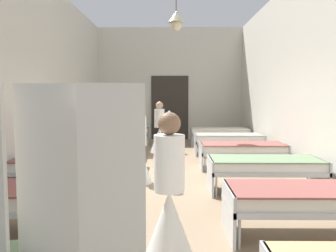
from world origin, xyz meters
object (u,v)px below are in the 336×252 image
bed_left_row_4 (110,139)px  nurse_near_aisle (138,155)px  bed_left_row_1 (22,198)px  bed_right_row_1 (309,199)px  bed_right_row_3 (242,149)px  bed_left_row_5 (120,132)px  bed_right_row_2 (265,166)px  bed_right_row_5 (219,132)px  bed_right_row_4 (229,139)px  bed_left_row_2 (70,166)px  patient_seated_primary (91,140)px  bed_left_row_3 (95,149)px  nurse_mid_aisle (169,208)px  nurse_far_aisle (159,133)px

bed_left_row_4 → nurse_near_aisle: bearing=-70.8°
bed_left_row_1 → bed_right_row_1: size_ratio=1.00×
bed_right_row_3 → bed_left_row_5: size_ratio=1.00×
bed_right_row_2 → bed_right_row_5: size_ratio=1.00×
bed_left_row_1 → bed_right_row_1: bearing=0.0°
bed_right_row_5 → nurse_near_aisle: (-2.21, -5.10, 0.09)m
bed_right_row_4 → bed_left_row_2: bearing=-131.2°
bed_left_row_2 → patient_seated_primary: patient_seated_primary is taller
bed_right_row_2 → patient_seated_primary: 3.01m
bed_right_row_2 → bed_left_row_3: 3.83m
bed_left_row_4 → patient_seated_primary: size_ratio=2.37×
bed_right_row_1 → bed_right_row_3: (0.00, 3.80, 0.00)m
bed_right_row_1 → bed_left_row_2: bearing=150.3°
bed_right_row_1 → bed_right_row_3: 3.80m
bed_left_row_2 → patient_seated_primary: 0.56m
bed_right_row_4 → bed_right_row_5: 1.90m
patient_seated_primary → bed_right_row_2: bearing=-1.4°
bed_left_row_1 → bed_left_row_5: (0.00, 7.60, 0.00)m
bed_right_row_2 → nurse_near_aisle: size_ratio=1.28×
bed_left_row_5 → nurse_mid_aisle: size_ratio=1.28×
bed_left_row_5 → nurse_far_aisle: nurse_far_aisle is taller
bed_left_row_1 → patient_seated_primary: bearing=79.9°
nurse_mid_aisle → bed_left_row_5: bearing=-102.7°
bed_left_row_1 → bed_right_row_1: same height
bed_left_row_2 → nurse_near_aisle: nurse_near_aisle is taller
bed_left_row_1 → patient_seated_primary: 2.05m
bed_left_row_1 → nurse_mid_aisle: 1.83m
bed_right_row_3 → bed_left_row_5: bearing=131.2°
bed_right_row_2 → bed_left_row_3: bearing=150.3°
patient_seated_primary → bed_right_row_1: bearing=-33.5°
bed_left_row_3 → bed_left_row_1: bearing=-90.0°
bed_right_row_3 → nurse_mid_aisle: 4.71m
bed_left_row_3 → bed_right_row_4: size_ratio=1.00×
bed_left_row_4 → nurse_mid_aisle: 6.55m
nurse_mid_aisle → bed_right_row_2: bearing=-147.1°
bed_right_row_1 → bed_left_row_5: same height
bed_left_row_3 → bed_left_row_4: 1.90m
bed_left_row_3 → bed_left_row_4: size_ratio=1.00×
bed_left_row_2 → nurse_near_aisle: (1.12, 0.60, 0.09)m
bed_left_row_5 → patient_seated_primary: 5.65m
bed_left_row_1 → bed_right_row_4: (3.33, 5.70, 0.00)m
nurse_mid_aisle → bed_left_row_1: bearing=-44.4°
bed_left_row_3 → bed_left_row_5: same height
bed_left_row_3 → bed_left_row_5: bearing=90.0°
bed_right_row_3 → bed_left_row_2: bearing=-150.3°
bed_left_row_2 → bed_right_row_5: bearing=59.7°
bed_right_row_1 → nurse_far_aisle: (-1.96, 6.40, 0.09)m
bed_right_row_3 → bed_right_row_5: 3.80m
bed_right_row_1 → nurse_mid_aisle: nurse_mid_aisle is taller
bed_right_row_2 → nurse_far_aisle: 4.91m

